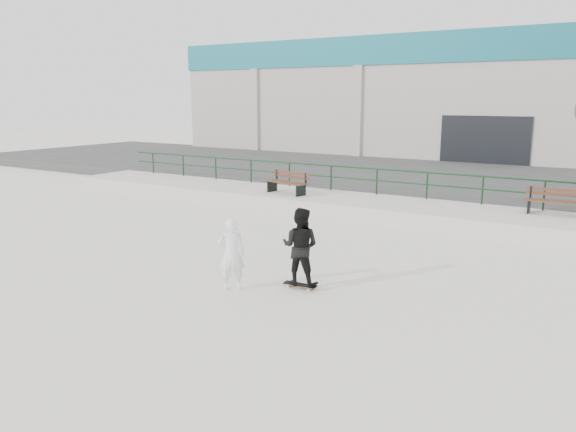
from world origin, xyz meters
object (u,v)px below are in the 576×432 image
Objects in this scene: bench_left at (287,183)px; standing_skater at (300,246)px; skateboard at (300,285)px; seated_skater at (231,254)px; bench_right at (555,202)px.

bench_left is 1.11× the size of standing_skater.
skateboard is (5.43, -8.19, -0.86)m from bench_left.
seated_skater reaches higher than bench_left.
bench_right is (9.50, 1.09, -0.01)m from bench_left.
seated_skater reaches higher than skateboard.
seated_skater is at bearing -121.31° from bench_right.
bench_left is 9.98m from seated_skater.
standing_skater is (-0.00, 0.00, 0.90)m from skateboard.
bench_left is at bearing -99.96° from seated_skater.
bench_left is at bearing -177.15° from bench_right.
seated_skater is at bearing -149.00° from skateboard.
bench_left is 9.83m from standing_skater.
bench_right is at bearing 62.23° from skateboard.
standing_skater reaches higher than bench_left.
bench_left is 1.05× the size of bench_right.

